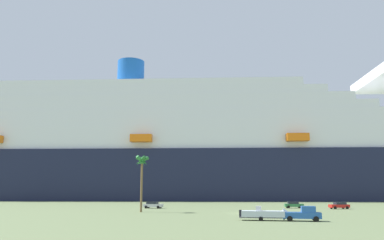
% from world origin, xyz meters
% --- Properties ---
extents(ground_plane, '(600.00, 600.00, 0.00)m').
position_xyz_m(ground_plane, '(0.00, 30.00, 0.00)').
color(ground_plane, '#66754C').
extents(cruise_ship, '(291.68, 42.02, 62.95)m').
position_xyz_m(cruise_ship, '(-2.55, 79.81, 19.46)').
color(cruise_ship, '#191E38').
rests_on(cruise_ship, ground_plane).
extents(pickup_truck, '(5.86, 3.02, 2.20)m').
position_xyz_m(pickup_truck, '(7.60, -17.33, 1.04)').
color(pickup_truck, '#2659A5').
rests_on(pickup_truck, ground_plane).
extents(small_boat_on_trailer, '(8.96, 3.21, 2.15)m').
position_xyz_m(small_boat_on_trailer, '(2.46, -16.45, 0.96)').
color(small_boat_on_trailer, '#595960').
rests_on(small_boat_on_trailer, ground_plane).
extents(palm_tree, '(2.99, 3.11, 11.66)m').
position_xyz_m(palm_tree, '(-19.91, 3.54, 9.66)').
color(palm_tree, brown).
rests_on(palm_tree, ground_plane).
extents(parked_car_green_wagon, '(4.56, 2.24, 1.58)m').
position_xyz_m(parked_car_green_wagon, '(15.36, 19.71, 0.83)').
color(parked_car_green_wagon, '#2D723F').
rests_on(parked_car_green_wagon, ground_plane).
extents(parked_car_red_hatchback, '(4.78, 2.59, 1.58)m').
position_xyz_m(parked_car_red_hatchback, '(25.15, 15.91, 0.83)').
color(parked_car_red_hatchback, red).
rests_on(parked_car_red_hatchback, ground_plane).
extents(parked_car_silver_sedan, '(4.92, 2.78, 1.58)m').
position_xyz_m(parked_car_silver_sedan, '(-19.14, 18.19, 0.83)').
color(parked_car_silver_sedan, silver).
rests_on(parked_car_silver_sedan, ground_plane).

